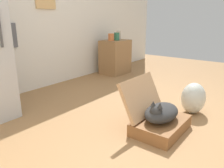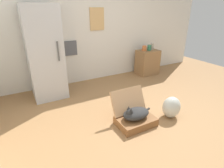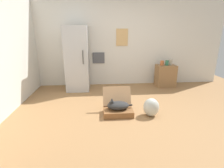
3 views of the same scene
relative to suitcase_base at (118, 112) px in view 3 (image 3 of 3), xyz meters
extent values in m
plane|color=#9E7247|center=(0.26, -0.08, -0.06)|extent=(7.68, 7.68, 0.00)
cube|color=silver|center=(0.26, 2.18, 1.24)|extent=(6.40, 0.12, 2.60)
cube|color=#DDAF6F|center=(0.35, 2.10, 1.37)|extent=(0.34, 0.02, 0.49)
cube|color=#55585F|center=(-0.35, 2.10, 0.77)|extent=(0.36, 0.02, 0.32)
cube|color=silver|center=(-2.20, 0.47, 1.24)|extent=(0.12, 4.80, 2.60)
cube|color=brown|center=(0.00, 0.00, 0.00)|extent=(0.57, 0.40, 0.12)
cube|color=tan|center=(0.00, 0.22, 0.25)|extent=(0.57, 0.21, 0.38)
ellipsoid|color=#2D2D2D|center=(0.00, 0.00, 0.14)|extent=(0.43, 0.28, 0.15)
sphere|color=#2D2D2D|center=(-0.12, 0.00, 0.18)|extent=(0.12, 0.12, 0.12)
cone|color=#2D2D2D|center=(-0.12, -0.03, 0.25)|extent=(0.05, 0.05, 0.05)
cone|color=#2D2D2D|center=(-0.12, 0.03, 0.25)|extent=(0.05, 0.05, 0.05)
cylinder|color=#2D2D2D|center=(0.19, 0.04, 0.10)|extent=(0.20, 0.03, 0.07)
ellipsoid|color=silver|center=(0.64, -0.09, 0.12)|extent=(0.31, 0.27, 0.36)
cube|color=#B7BABC|center=(-0.94, 1.72, 0.81)|extent=(0.62, 0.68, 1.75)
cylinder|color=#4C4C4C|center=(-0.75, 1.36, 0.90)|extent=(0.02, 0.02, 0.35)
cube|color=olive|center=(1.64, 1.77, 0.26)|extent=(0.55, 0.41, 0.65)
cylinder|color=#CC6B38|center=(1.50, 1.77, 0.65)|extent=(0.11, 0.11, 0.13)
cylinder|color=#B7AD99|center=(1.78, 1.79, 0.67)|extent=(0.09, 0.09, 0.17)
cylinder|color=#2D7051|center=(1.64, 1.74, 0.66)|extent=(0.10, 0.10, 0.14)
camera|label=1|loc=(-1.84, -0.82, 1.00)|focal=35.82mm
camera|label=2|loc=(-1.44, -1.87, 1.61)|focal=28.94mm
camera|label=3|loc=(-0.38, -3.05, 1.50)|focal=27.35mm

